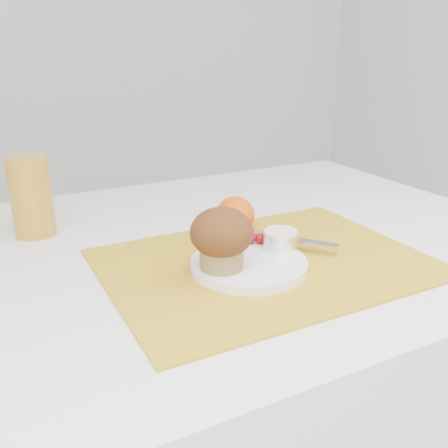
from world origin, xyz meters
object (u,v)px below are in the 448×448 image
table (201,418)px  plate (249,264)px  muffin (222,237)px  juice_glass (31,196)px  orange (235,216)px

table → plate: bearing=-81.0°
table → plate: plate is taller
table → muffin: 0.46m
juice_glass → muffin: 0.38m
table → orange: 0.42m
table → juice_glass: bearing=144.0°
table → muffin: (-0.03, -0.14, 0.44)m
table → plate: size_ratio=6.85×
plate → juice_glass: juice_glass is taller
muffin → juice_glass: bearing=124.1°
orange → table: bearing=-175.3°
orange → muffin: muffin is taller
muffin → plate: bearing=3.1°
plate → muffin: muffin is taller
table → orange: (0.08, 0.01, 0.41)m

